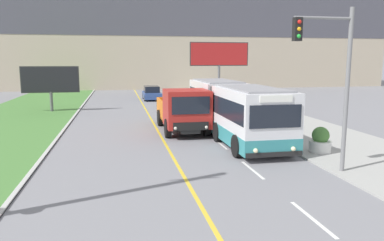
{
  "coord_description": "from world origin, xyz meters",
  "views": [
    {
      "loc": [
        -2.26,
        -0.89,
        4.21
      ],
      "look_at": [
        1.1,
        16.15,
        1.4
      ],
      "focal_mm": 35.0,
      "sensor_mm": 36.0,
      "label": 1
    }
  ],
  "objects_px": {
    "billboard_small": "(50,80)",
    "planter_round_second": "(281,124)",
    "billboard_large": "(219,56)",
    "planter_round_near": "(320,141)",
    "dump_truck": "(184,111)",
    "car_distant": "(152,93)",
    "city_bus": "(232,109)",
    "traffic_light_mast": "(332,70)"
  },
  "relations": [
    {
      "from": "city_bus",
      "to": "traffic_light_mast",
      "type": "height_order",
      "value": "traffic_light_mast"
    },
    {
      "from": "traffic_light_mast",
      "to": "billboard_small",
      "type": "xyz_separation_m",
      "value": [
        -13.0,
        20.06,
        -1.28
      ]
    },
    {
      "from": "city_bus",
      "to": "planter_round_second",
      "type": "xyz_separation_m",
      "value": [
        2.85,
        -0.29,
        -0.91
      ]
    },
    {
      "from": "car_distant",
      "to": "planter_round_near",
      "type": "xyz_separation_m",
      "value": [
        5.42,
        -25.07,
        -0.1
      ]
    },
    {
      "from": "dump_truck",
      "to": "billboard_large",
      "type": "xyz_separation_m",
      "value": [
        6.29,
        15.51,
        3.31
      ]
    },
    {
      "from": "car_distant",
      "to": "planter_round_second",
      "type": "xyz_separation_m",
      "value": [
        5.55,
        -20.52,
        -0.1
      ]
    },
    {
      "from": "traffic_light_mast",
      "to": "billboard_large",
      "type": "bearing_deg",
      "value": 84.3
    },
    {
      "from": "planter_round_near",
      "to": "city_bus",
      "type": "bearing_deg",
      "value": 119.29
    },
    {
      "from": "billboard_small",
      "to": "planter_round_second",
      "type": "relative_size",
      "value": 3.99
    },
    {
      "from": "city_bus",
      "to": "billboard_small",
      "type": "height_order",
      "value": "billboard_small"
    },
    {
      "from": "traffic_light_mast",
      "to": "planter_round_near",
      "type": "distance_m",
      "value": 4.56
    },
    {
      "from": "planter_round_near",
      "to": "planter_round_second",
      "type": "height_order",
      "value": "planter_round_near"
    },
    {
      "from": "planter_round_near",
      "to": "planter_round_second",
      "type": "xyz_separation_m",
      "value": [
        0.14,
        4.55,
        -0.0
      ]
    },
    {
      "from": "dump_truck",
      "to": "billboard_large",
      "type": "distance_m",
      "value": 17.06
    },
    {
      "from": "traffic_light_mast",
      "to": "planter_round_near",
      "type": "bearing_deg",
      "value": 64.48
    },
    {
      "from": "dump_truck",
      "to": "planter_round_second",
      "type": "bearing_deg",
      "value": -14.35
    },
    {
      "from": "billboard_small",
      "to": "planter_round_second",
      "type": "distance_m",
      "value": 19.35
    },
    {
      "from": "city_bus",
      "to": "traffic_light_mast",
      "type": "bearing_deg",
      "value": -80.14
    },
    {
      "from": "billboard_large",
      "to": "billboard_small",
      "type": "xyz_separation_m",
      "value": [
        -15.43,
        -4.24,
        -2.04
      ]
    },
    {
      "from": "car_distant",
      "to": "traffic_light_mast",
      "type": "distance_m",
      "value": 28.41
    },
    {
      "from": "billboard_small",
      "to": "city_bus",
      "type": "bearing_deg",
      "value": -46.65
    },
    {
      "from": "city_bus",
      "to": "billboard_small",
      "type": "distance_m",
      "value": 17.03
    },
    {
      "from": "billboard_small",
      "to": "billboard_large",
      "type": "bearing_deg",
      "value": 15.37
    },
    {
      "from": "dump_truck",
      "to": "planter_round_second",
      "type": "height_order",
      "value": "dump_truck"
    },
    {
      "from": "car_distant",
      "to": "billboard_small",
      "type": "bearing_deg",
      "value": -138.68
    },
    {
      "from": "city_bus",
      "to": "car_distant",
      "type": "bearing_deg",
      "value": 97.62
    },
    {
      "from": "billboard_small",
      "to": "planter_round_near",
      "type": "height_order",
      "value": "billboard_small"
    },
    {
      "from": "planter_round_second",
      "to": "billboard_small",
      "type": "bearing_deg",
      "value": 138.94
    },
    {
      "from": "dump_truck",
      "to": "car_distant",
      "type": "xyz_separation_m",
      "value": [
        -0.18,
        19.15,
        -0.62
      ]
    },
    {
      "from": "billboard_small",
      "to": "dump_truck",
      "type": "bearing_deg",
      "value": -50.97
    },
    {
      "from": "city_bus",
      "to": "billboard_large",
      "type": "height_order",
      "value": "billboard_large"
    },
    {
      "from": "car_distant",
      "to": "billboard_large",
      "type": "distance_m",
      "value": 8.4
    },
    {
      "from": "planter_round_second",
      "to": "dump_truck",
      "type": "bearing_deg",
      "value": 165.65
    },
    {
      "from": "city_bus",
      "to": "car_distant",
      "type": "xyz_separation_m",
      "value": [
        -2.71,
        20.23,
        -0.81
      ]
    },
    {
      "from": "car_distant",
      "to": "dump_truck",
      "type": "bearing_deg",
      "value": -89.47
    },
    {
      "from": "car_distant",
      "to": "billboard_large",
      "type": "bearing_deg",
      "value": -29.33
    },
    {
      "from": "dump_truck",
      "to": "planter_round_second",
      "type": "relative_size",
      "value": 5.87
    },
    {
      "from": "billboard_small",
      "to": "traffic_light_mast",
      "type": "bearing_deg",
      "value": -57.05
    },
    {
      "from": "planter_round_near",
      "to": "planter_round_second",
      "type": "bearing_deg",
      "value": 88.28
    },
    {
      "from": "dump_truck",
      "to": "traffic_light_mast",
      "type": "distance_m",
      "value": 9.94
    },
    {
      "from": "traffic_light_mast",
      "to": "city_bus",
      "type": "bearing_deg",
      "value": 99.86
    },
    {
      "from": "city_bus",
      "to": "traffic_light_mast",
      "type": "xyz_separation_m",
      "value": [
        1.34,
        -7.71,
        2.36
      ]
    }
  ]
}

